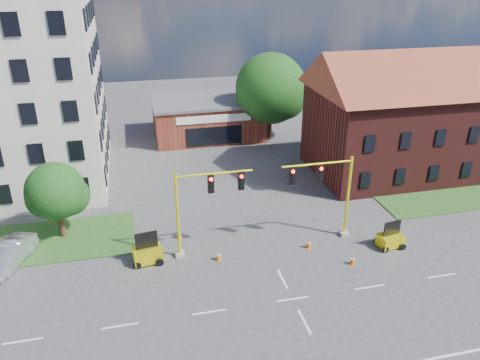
{
  "coord_description": "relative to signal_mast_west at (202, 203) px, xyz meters",
  "views": [
    {
      "loc": [
        -8.1,
        -20.89,
        18.05
      ],
      "look_at": [
        -0.88,
        10.0,
        3.37
      ],
      "focal_mm": 35.0,
      "sensor_mm": 36.0,
      "label": 1
    }
  ],
  "objects": [
    {
      "name": "ground",
      "position": [
        4.36,
        -6.0,
        -3.92
      ],
      "size": [
        120.0,
        120.0,
        0.0
      ],
      "primitive_type": "plane",
      "color": "#3D3D3F",
      "rests_on": "ground"
    },
    {
      "name": "grass_verge_ne",
      "position": [
        22.36,
        3.0,
        -3.88
      ],
      "size": [
        14.0,
        4.0,
        0.08
      ],
      "primitive_type": "cube",
      "color": "#244C1C",
      "rests_on": "ground"
    },
    {
      "name": "lane_markings",
      "position": [
        4.36,
        -9.0,
        -3.91
      ],
      "size": [
        60.0,
        36.0,
        0.01
      ],
      "primitive_type": null,
      "color": "white",
      "rests_on": "ground"
    },
    {
      "name": "brick_shop",
      "position": [
        4.36,
        23.99,
        -1.76
      ],
      "size": [
        12.4,
        8.4,
        4.3
      ],
      "color": "maroon",
      "rests_on": "ground"
    },
    {
      "name": "townhouse_row",
      "position": [
        22.36,
        10.0,
        2.01
      ],
      "size": [
        21.0,
        11.0,
        11.5
      ],
      "color": "#4C1A16",
      "rests_on": "ground"
    },
    {
      "name": "tree_large",
      "position": [
        11.25,
        21.08,
        1.67
      ],
      "size": [
        8.05,
        7.67,
        9.67
      ],
      "color": "#331F12",
      "rests_on": "ground"
    },
    {
      "name": "tree_nw_front",
      "position": [
        -9.44,
        4.58,
        -0.41
      ],
      "size": [
        4.3,
        4.1,
        5.72
      ],
      "color": "#331F12",
      "rests_on": "ground"
    },
    {
      "name": "signal_mast_west",
      "position": [
        0.0,
        0.0,
        0.0
      ],
      "size": [
        5.3,
        0.6,
        6.2
      ],
      "color": "gray",
      "rests_on": "ground"
    },
    {
      "name": "signal_mast_east",
      "position": [
        8.71,
        0.0,
        0.0
      ],
      "size": [
        5.3,
        0.6,
        6.2
      ],
      "color": "gray",
      "rests_on": "ground"
    },
    {
      "name": "trailer_west",
      "position": [
        -3.79,
        -0.14,
        -3.25
      ],
      "size": [
        2.04,
        1.5,
        2.14
      ],
      "rotation": [
        0.0,
        0.0,
        0.14
      ],
      "color": "yellow",
      "rests_on": "ground"
    },
    {
      "name": "trailer_east",
      "position": [
        12.83,
        -2.14,
        -3.32
      ],
      "size": [
        1.85,
        1.37,
        1.93
      ],
      "rotation": [
        0.0,
        0.0,
        0.15
      ],
      "color": "yellow",
      "rests_on": "ground"
    },
    {
      "name": "cone_a",
      "position": [
        0.82,
        -1.05,
        -3.58
      ],
      "size": [
        0.4,
        0.4,
        0.7
      ],
      "color": "orange",
      "rests_on": "ground"
    },
    {
      "name": "cone_b",
      "position": [
        -1.44,
        2.3,
        -3.58
      ],
      "size": [
        0.4,
        0.4,
        0.7
      ],
      "color": "orange",
      "rests_on": "ground"
    },
    {
      "name": "cone_c",
      "position": [
        9.35,
        -3.54,
        -3.58
      ],
      "size": [
        0.4,
        0.4,
        0.7
      ],
      "color": "orange",
      "rests_on": "ground"
    },
    {
      "name": "cone_d",
      "position": [
        7.24,
        -1.02,
        -3.58
      ],
      "size": [
        0.4,
        0.4,
        0.7
      ],
      "color": "orange",
      "rests_on": "ground"
    },
    {
      "name": "pickup_white",
      "position": [
        15.14,
        7.23,
        -3.19
      ],
      "size": [
        5.75,
        3.84,
        1.46
      ],
      "primitive_type": "imported",
      "rotation": [
        0.0,
        0.0,
        1.86
      ],
      "color": "white",
      "rests_on": "ground"
    },
    {
      "name": "sedan_silver_front",
      "position": [
        -12.67,
        1.62,
        -3.15
      ],
      "size": [
        3.1,
        4.93,
        1.54
      ],
      "primitive_type": "imported",
      "rotation": [
        0.0,
        0.0,
        -0.34
      ],
      "color": "#9C9EA3",
      "rests_on": "ground"
    }
  ]
}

